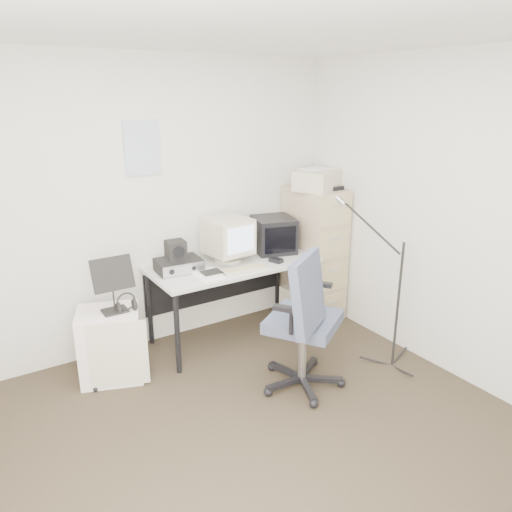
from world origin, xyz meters
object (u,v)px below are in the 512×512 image
filing_cabinet (314,253)px  office_chair (304,319)px  desk (234,300)px  side_cart (110,344)px

filing_cabinet → office_chair: filing_cabinet is taller
desk → side_cart: desk is taller
office_chair → side_cart: bearing=109.9°
desk → office_chair: 1.01m
filing_cabinet → side_cart: bearing=-177.2°
desk → side_cart: bearing=-176.4°
desk → office_chair: office_chair is taller
filing_cabinet → desk: bearing=-178.2°
filing_cabinet → office_chair: (-0.92, -1.02, -0.08)m
filing_cabinet → office_chair: 1.37m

